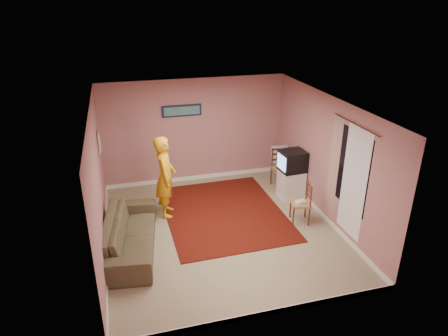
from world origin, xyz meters
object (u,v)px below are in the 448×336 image
object	(u,v)px
chair_a	(282,164)
person	(165,177)
chair_b	(301,199)
tv_cabinet	(291,184)
crt_tv	(292,161)
sofa	(130,234)

from	to	relation	value
chair_a	person	distance (m)	3.00
chair_b	person	size ratio (longest dim) A/B	0.27
tv_cabinet	crt_tv	distance (m)	0.58
chair_a	chair_b	xyz separation A→B (m)	(-0.29, -1.69, -0.05)
tv_cabinet	chair_b	distance (m)	1.14
chair_b	person	distance (m)	2.85
chair_b	sofa	bearing A→B (deg)	-74.82
crt_tv	person	bearing A→B (deg)	176.83
chair_a	person	xyz separation A→B (m)	(-2.92, -0.64, 0.30)
person	chair_b	bearing A→B (deg)	-102.90
chair_b	sofa	xyz separation A→B (m)	(-3.47, -0.08, -0.21)
crt_tv	person	size ratio (longest dim) A/B	0.33
tv_cabinet	chair_a	distance (m)	0.66
tv_cabinet	chair_a	size ratio (longest dim) A/B	1.29
person	sofa	bearing A→B (deg)	152.25
crt_tv	tv_cabinet	bearing A→B (deg)	-0.00
person	crt_tv	bearing A→B (deg)	-80.48
chair_a	sofa	size ratio (longest dim) A/B	0.23
chair_b	person	bearing A→B (deg)	-97.96
tv_cabinet	crt_tv	world-z (taller)	crt_tv
chair_a	chair_b	size ratio (longest dim) A/B	1.09
chair_a	sofa	xyz separation A→B (m)	(-3.76, -1.77, -0.26)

